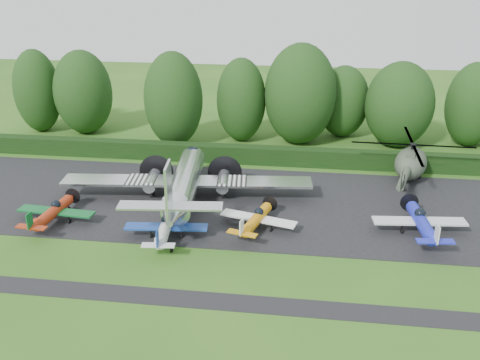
# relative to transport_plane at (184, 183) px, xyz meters

# --- Properties ---
(ground) EXTENTS (160.00, 160.00, 0.00)m
(ground) POSITION_rel_transport_plane_xyz_m (4.54, -9.13, -2.18)
(ground) COLOR #295618
(ground) RESTS_ON ground
(apron) EXTENTS (70.00, 18.00, 0.01)m
(apron) POSITION_rel_transport_plane_xyz_m (4.54, 0.87, -2.18)
(apron) COLOR black
(apron) RESTS_ON ground
(taxiway_verge) EXTENTS (70.00, 2.00, 0.00)m
(taxiway_verge) POSITION_rel_transport_plane_xyz_m (4.54, -15.13, -2.18)
(taxiway_verge) COLOR black
(taxiway_verge) RESTS_ON ground
(hedgerow) EXTENTS (90.00, 1.60, 2.00)m
(hedgerow) POSITION_rel_transport_plane_xyz_m (4.54, 11.87, -2.18)
(hedgerow) COLOR black
(hedgerow) RESTS_ON ground
(transport_plane) EXTENTS (24.45, 18.75, 7.83)m
(transport_plane) POSITION_rel_transport_plane_xyz_m (0.00, 0.00, 0.00)
(transport_plane) COLOR silver
(transport_plane) RESTS_ON ground
(light_plane_red) EXTENTS (7.10, 7.47, 2.73)m
(light_plane_red) POSITION_rel_transport_plane_xyz_m (-10.72, -5.46, -1.05)
(light_plane_red) COLOR #9B290E
(light_plane_red) RESTS_ON ground
(light_plane_white) EXTENTS (7.03, 7.39, 2.70)m
(light_plane_white) POSITION_rel_transport_plane_xyz_m (-0.05, -7.03, -1.06)
(light_plane_white) COLOR silver
(light_plane_white) RESTS_ON ground
(light_plane_orange) EXTENTS (6.83, 7.18, 2.62)m
(light_plane_orange) POSITION_rel_transport_plane_xyz_m (7.37, -4.37, -1.09)
(light_plane_orange) COLOR orange
(light_plane_orange) RESTS_ON ground
(light_plane_blue) EXTENTS (7.95, 8.36, 3.06)m
(light_plane_blue) POSITION_rel_transport_plane_xyz_m (21.41, -3.44, -0.91)
(light_plane_blue) COLOR #1D25AE
(light_plane_blue) RESTS_ON ground
(helicopter) EXTENTS (12.61, 14.77, 4.06)m
(helicopter) POSITION_rel_transport_plane_xyz_m (22.41, 9.02, -0.00)
(helicopter) COLOR #3B4535
(helicopter) RESTS_ON ground
(tree_0) EXTENTS (8.89, 8.89, 12.59)m
(tree_0) POSITION_rel_transport_plane_xyz_m (10.25, 19.94, 4.10)
(tree_0) COLOR black
(tree_0) RESTS_ON ground
(tree_2) EXTENTS (8.35, 8.35, 10.58)m
(tree_2) POSITION_rel_transport_plane_xyz_m (22.41, 20.30, 3.10)
(tree_2) COLOR black
(tree_2) RESTS_ON ground
(tree_3) EXTENTS (6.52, 6.52, 10.48)m
(tree_3) POSITION_rel_transport_plane_xyz_m (31.40, 21.71, 3.04)
(tree_3) COLOR black
(tree_3) RESTS_ON ground
(tree_4) EXTENTS (6.60, 6.60, 9.32)m
(tree_4) POSITION_rel_transport_plane_xyz_m (15.81, 23.49, 2.47)
(tree_4) COLOR black
(tree_4) RESTS_ON ground
(tree_5) EXTENTS (7.60, 7.60, 11.08)m
(tree_5) POSITION_rel_transport_plane_xyz_m (-18.19, 20.35, 3.34)
(tree_5) COLOR black
(tree_5) RESTS_ON ground
(tree_7) EXTENTS (7.21, 7.21, 11.76)m
(tree_7) POSITION_rel_transport_plane_xyz_m (-5.12, 16.94, 3.68)
(tree_7) COLOR black
(tree_7) RESTS_ON ground
(tree_8) EXTENTS (6.23, 6.23, 10.64)m
(tree_8) POSITION_rel_transport_plane_xyz_m (2.89, 19.92, 3.12)
(tree_8) COLOR black
(tree_8) RESTS_ON ground
(tree_9) EXTENTS (6.06, 6.06, 11.06)m
(tree_9) POSITION_rel_transport_plane_xyz_m (-24.57, 20.31, 3.33)
(tree_9) COLOR black
(tree_9) RESTS_ON ground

